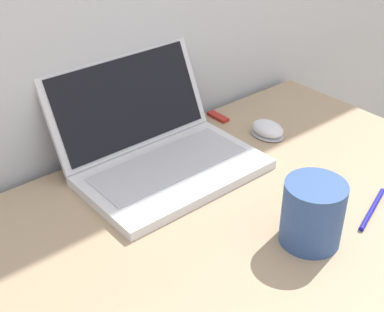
% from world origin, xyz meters
% --- Properties ---
extents(laptop, '(0.36, 0.31, 0.20)m').
position_xyz_m(laptop, '(0.00, 0.60, 0.75)').
color(laptop, silver).
rests_on(laptop, desk).
extents(drink_cup, '(0.10, 0.10, 0.12)m').
position_xyz_m(drink_cup, '(0.06, 0.25, 0.77)').
color(drink_cup, '#33518C').
rests_on(drink_cup, desk).
extents(computer_mouse, '(0.06, 0.08, 0.03)m').
position_xyz_m(computer_mouse, '(0.27, 0.55, 0.72)').
color(computer_mouse, '#B2B2B7').
rests_on(computer_mouse, desk).
extents(usb_stick, '(0.02, 0.06, 0.01)m').
position_xyz_m(usb_stick, '(0.24, 0.68, 0.71)').
color(usb_stick, '#B2261E').
rests_on(usb_stick, desk).
extents(pen, '(0.13, 0.05, 0.01)m').
position_xyz_m(pen, '(0.21, 0.23, 0.71)').
color(pen, '#191999').
rests_on(pen, desk).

